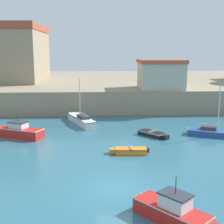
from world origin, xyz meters
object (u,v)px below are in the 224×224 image
dinghy_orange_4 (130,150)px  church (6,49)px  motorboat_red_7 (19,131)px  harbor_shed_mid_row (161,74)px  motorboat_red_5 (174,212)px  sailboat_blue_9 (214,132)px  sailboat_white_0 (81,120)px  dinghy_black_2 (153,134)px

dinghy_orange_4 → church: size_ratio=0.20×
motorboat_red_7 → harbor_shed_mid_row: harbor_shed_mid_row is taller
motorboat_red_5 → motorboat_red_7: bearing=125.5°
sailboat_blue_9 → harbor_shed_mid_row: size_ratio=0.90×
harbor_shed_mid_row → sailboat_white_0: bearing=-144.0°
dinghy_black_2 → church: church is taller
motorboat_red_7 → church: church is taller
motorboat_red_7 → sailboat_blue_9: sailboat_blue_9 is taller
dinghy_black_2 → motorboat_red_5: motorboat_red_5 is taller
motorboat_red_5 → sailboat_white_0: bearing=104.8°
church → harbor_shed_mid_row: bearing=-27.0°
sailboat_blue_9 → church: church is taller
sailboat_white_0 → sailboat_blue_9: sailboat_white_0 is taller
dinghy_orange_4 → motorboat_red_5: motorboat_red_5 is taller
motorboat_red_7 → harbor_shed_mid_row: (16.97, 13.41, 4.66)m
dinghy_black_2 → dinghy_orange_4: bearing=-118.9°
sailboat_white_0 → motorboat_red_5: size_ratio=1.57×
dinghy_orange_4 → harbor_shed_mid_row: bearing=71.5°
motorboat_red_7 → church: size_ratio=0.31×
motorboat_red_5 → harbor_shed_mid_row: bearing=80.1°
dinghy_orange_4 → motorboat_red_7: motorboat_red_7 is taller
motorboat_red_7 → harbor_shed_mid_row: 22.13m
motorboat_red_5 → church: bearing=115.1°
sailboat_white_0 → sailboat_blue_9: size_ratio=1.19×
sailboat_white_0 → motorboat_red_5: bearing=-75.2°
motorboat_red_7 → sailboat_blue_9: 19.85m
motorboat_red_5 → dinghy_black_2: bearing=83.6°
dinghy_black_2 → motorboat_red_7: (-13.57, 0.27, 0.37)m
dinghy_orange_4 → sailboat_white_0: bearing=113.0°
sailboat_blue_9 → church: size_ratio=0.33×
church → sailboat_white_0: bearing=-55.7°
church → motorboat_red_7: bearing=-72.6°
church → harbor_shed_mid_row: 28.45m
church → harbor_shed_mid_row: size_ratio=2.72×
motorboat_red_7 → dinghy_orange_4: bearing=-27.6°
dinghy_black_2 → church: 35.33m
dinghy_orange_4 → sailboat_blue_9: (9.20, 5.00, 0.15)m
harbor_shed_mid_row → motorboat_red_7: bearing=-141.7°
dinghy_orange_4 → motorboat_red_5: (1.12, -10.90, 0.34)m
sailboat_white_0 → motorboat_red_5: 22.64m
sailboat_white_0 → church: bearing=124.3°
dinghy_orange_4 → church: bearing=120.7°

